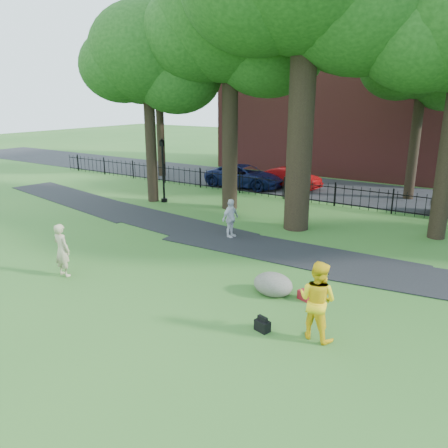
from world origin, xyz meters
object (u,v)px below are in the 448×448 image
Objects in this scene: woman at (62,250)px; man at (317,300)px; boulder at (273,283)px; red_sedan at (291,178)px; lamppost at (163,171)px.

man reaches higher than woman.
red_sedan is (-6.27, 14.72, 0.29)m from boulder.
boulder is at bearing -31.24° from man.
boulder is 12.91m from lamppost.
boulder is at bearing -47.93° from lamppost.
woman is at bearing -158.39° from boulder.
man is at bearing -148.24° from red_sedan.
lamppost is at bearing -65.58° from woman.
red_sedan is (0.17, 17.28, -0.24)m from woman.
woman is at bearing -175.64° from red_sedan.
woman is 0.89× the size of man.
woman is 17.28m from red_sedan.
boulder is (6.44, 2.55, -0.54)m from woman.
red_sedan is at bearing 46.65° from lamppost.
woman reaches higher than red_sedan.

